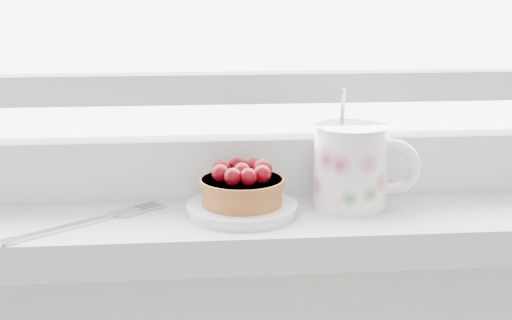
{
  "coord_description": "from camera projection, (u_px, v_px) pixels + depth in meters",
  "views": [
    {
      "loc": [
        -0.07,
        1.13,
        1.19
      ],
      "look_at": [
        0.0,
        1.88,
        1.0
      ],
      "focal_mm": 50.0,
      "sensor_mm": 36.0,
      "label": 1
    }
  ],
  "objects": [
    {
      "name": "floral_mug",
      "position": [
        353.0,
        165.0,
        0.81
      ],
      "size": [
        0.13,
        0.1,
        0.14
      ],
      "color": "white",
      "rests_on": "windowsill"
    },
    {
      "name": "raspberry_tart",
      "position": [
        242.0,
        186.0,
        0.79
      ],
      "size": [
        0.09,
        0.09,
        0.05
      ],
      "color": "brown",
      "rests_on": "saucer"
    },
    {
      "name": "fork",
      "position": [
        85.0,
        222.0,
        0.76
      ],
      "size": [
        0.17,
        0.13,
        0.0
      ],
      "color": "silver",
      "rests_on": "windowsill"
    },
    {
      "name": "saucer",
      "position": [
        242.0,
        209.0,
        0.79
      ],
      "size": [
        0.12,
        0.12,
        0.01
      ],
      "primitive_type": "cylinder",
      "color": "silver",
      "rests_on": "windowsill"
    }
  ]
}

